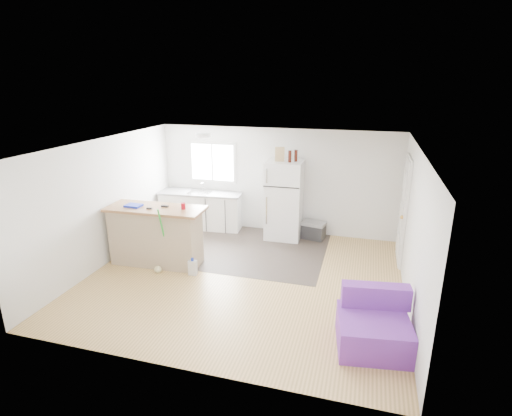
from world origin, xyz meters
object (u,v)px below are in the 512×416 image
Objects in this scene: refrigerator at (284,200)px; bottle_right at (296,156)px; blue_tray at (134,206)px; cardboard_box at (280,154)px; purple_seat at (373,327)px; cooler at (313,230)px; bottle_left at (290,156)px; kitchen_cabinets at (201,209)px; peninsula at (156,235)px; mop at (160,261)px; cleaner_jug at (193,267)px; red_cup at (183,206)px.

bottle_right reaches higher than refrigerator.
cardboard_box reaches higher than blue_tray.
cardboard_box reaches higher than purple_seat.
bottle_right is (-0.44, -0.08, 1.68)m from cooler.
bottle_left reaches higher than blue_tray.
kitchen_cabinets is at bearing 178.37° from bottle_right.
blue_tray is 1.00× the size of cardboard_box.
peninsula reaches higher than cooler.
purple_seat is 0.81× the size of mop.
purple_seat is 4.13× the size of bottle_left.
blue_tray reaches higher than cleaner_jug.
blue_tray is (-1.26, 0.23, 1.01)m from cleaner_jug.
blue_tray is at bearing -173.77° from red_cup.
refrigerator is 1.38× the size of mop.
red_cup is at bearing -125.37° from cooler.
cooler is at bearing 43.14° from red_cup.
purple_seat is 4.75m from blue_tray.
red_cup reaches higher than cooler.
refrigerator reaches higher than cooler.
cooler reaches higher than cleaner_jug.
cleaner_jug is at bearing -119.58° from refrigerator.
bottle_left reaches higher than cooler.
bottle_right is at bearing -158.19° from cooler.
cardboard_box is at bearing 53.76° from mop.
cardboard_box is (-0.11, -0.05, 1.02)m from refrigerator.
blue_tray is (-2.47, -2.04, 0.28)m from refrigerator.
bottle_right is (2.70, 2.05, 0.72)m from blue_tray.
mop reaches higher than cooler.
cleaner_jug is 0.64m from mop.
blue_tray is 3.31m from bottle_left.
red_cup is at bearing -131.55° from bottle_right.
kitchen_cabinets is 2.50m from cleaner_jug.
peninsula is 0.54m from mop.
red_cup is (0.58, 0.05, 0.62)m from peninsula.
cooler is at bearing 10.32° from bottle_right.
cleaner_jug is 1.14m from red_cup.
cleaner_jug is 2.76× the size of red_cup.
kitchen_cabinets is at bearing 175.17° from bottle_left.
red_cup is (0.34, 0.40, 0.97)m from mop.
cardboard_box reaches higher than bottle_right.
bottle_left is (0.23, -0.06, -0.02)m from cardboard_box.
cleaner_jug is at bearing -49.34° from red_cup.
cleaner_jug is 1.33× the size of bottle_left.
purple_seat reaches higher than cooler.
mop reaches higher than purple_seat.
kitchen_cabinets is 2.43m from mop.
refrigerator is at bearing 137.62° from bottle_left.
cleaner_jug is (-3.18, 1.21, -0.13)m from purple_seat.
purple_seat is at bearing -63.49° from bottle_right.
red_cup is at bearing -131.46° from bottle_left.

